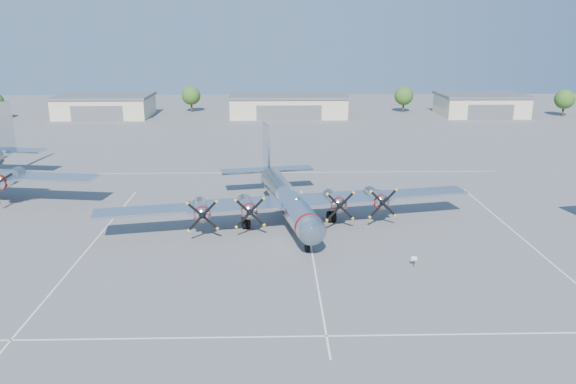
{
  "coord_description": "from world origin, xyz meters",
  "views": [
    {
      "loc": [
        -3.6,
        -57.01,
        20.79
      ],
      "look_at": [
        -2.07,
        3.45,
        3.2
      ],
      "focal_mm": 35.0,
      "sensor_mm": 36.0,
      "label": 1
    }
  ],
  "objects_px": {
    "hangar_east": "(481,105)",
    "tree_west": "(191,96)",
    "tree_east": "(404,96)",
    "info_placard": "(414,259)",
    "main_bomber_b29": "(286,220)",
    "hangar_center": "(288,105)",
    "hangar_west": "(105,106)",
    "tree_far_east": "(565,99)"
  },
  "relations": [
    {
      "from": "main_bomber_b29",
      "to": "hangar_center",
      "type": "bearing_deg",
      "value": 77.19
    },
    {
      "from": "tree_far_east",
      "to": "main_bomber_b29",
      "type": "xyz_separation_m",
      "value": [
        -70.31,
        -76.96,
        -4.22
      ]
    },
    {
      "from": "hangar_east",
      "to": "main_bomber_b29",
      "type": "distance_m",
      "value": 93.63
    },
    {
      "from": "hangar_center",
      "to": "tree_east",
      "type": "xyz_separation_m",
      "value": [
        30.0,
        6.04,
        1.51
      ]
    },
    {
      "from": "hangar_west",
      "to": "tree_east",
      "type": "xyz_separation_m",
      "value": [
        75.0,
        6.04,
        1.51
      ]
    },
    {
      "from": "hangar_west",
      "to": "tree_east",
      "type": "bearing_deg",
      "value": 4.6
    },
    {
      "from": "tree_far_east",
      "to": "main_bomber_b29",
      "type": "relative_size",
      "value": 0.16
    },
    {
      "from": "hangar_center",
      "to": "main_bomber_b29",
      "type": "height_order",
      "value": "hangar_center"
    },
    {
      "from": "hangar_west",
      "to": "info_placard",
      "type": "bearing_deg",
      "value": -59.6
    },
    {
      "from": "tree_west",
      "to": "hangar_west",
      "type": "bearing_deg",
      "value": -158.11
    },
    {
      "from": "tree_west",
      "to": "tree_east",
      "type": "distance_m",
      "value": 55.04
    },
    {
      "from": "hangar_east",
      "to": "info_placard",
      "type": "xyz_separation_m",
      "value": [
        -38.95,
        -92.11,
        -2.02
      ]
    },
    {
      "from": "hangar_west",
      "to": "tree_far_east",
      "type": "distance_m",
      "value": 113.03
    },
    {
      "from": "tree_far_east",
      "to": "info_placard",
      "type": "relative_size",
      "value": 6.74
    },
    {
      "from": "tree_west",
      "to": "info_placard",
      "type": "height_order",
      "value": "tree_west"
    },
    {
      "from": "tree_east",
      "to": "tree_far_east",
      "type": "xyz_separation_m",
      "value": [
        38.0,
        -8.0,
        0.0
      ]
    },
    {
      "from": "tree_east",
      "to": "main_bomber_b29",
      "type": "distance_m",
      "value": 90.99
    },
    {
      "from": "hangar_center",
      "to": "tree_far_east",
      "type": "xyz_separation_m",
      "value": [
        68.0,
        -1.96,
        1.51
      ]
    },
    {
      "from": "hangar_east",
      "to": "tree_west",
      "type": "relative_size",
      "value": 3.1
    },
    {
      "from": "hangar_center",
      "to": "info_placard",
      "type": "relative_size",
      "value": 29.04
    },
    {
      "from": "hangar_east",
      "to": "hangar_center",
      "type": "bearing_deg",
      "value": -180.0
    },
    {
      "from": "tree_west",
      "to": "info_placard",
      "type": "distance_m",
      "value": 105.84
    },
    {
      "from": "tree_west",
      "to": "tree_far_east",
      "type": "relative_size",
      "value": 1.0
    },
    {
      "from": "hangar_east",
      "to": "main_bomber_b29",
      "type": "bearing_deg",
      "value": -122.52
    },
    {
      "from": "tree_west",
      "to": "tree_far_east",
      "type": "distance_m",
      "value": 93.54
    },
    {
      "from": "hangar_east",
      "to": "tree_east",
      "type": "bearing_deg",
      "value": 161.46
    },
    {
      "from": "hangar_center",
      "to": "hangar_east",
      "type": "height_order",
      "value": "same"
    },
    {
      "from": "tree_west",
      "to": "main_bomber_b29",
      "type": "height_order",
      "value": "tree_west"
    },
    {
      "from": "tree_east",
      "to": "main_bomber_b29",
      "type": "bearing_deg",
      "value": -110.82
    },
    {
      "from": "tree_east",
      "to": "main_bomber_b29",
      "type": "relative_size",
      "value": 0.16
    },
    {
      "from": "tree_east",
      "to": "main_bomber_b29",
      "type": "height_order",
      "value": "tree_east"
    },
    {
      "from": "hangar_east",
      "to": "tree_west",
      "type": "bearing_deg",
      "value": 173.72
    },
    {
      "from": "hangar_center",
      "to": "info_placard",
      "type": "xyz_separation_m",
      "value": [
        9.05,
        -92.11,
        -2.02
      ]
    },
    {
      "from": "tree_east",
      "to": "main_bomber_b29",
      "type": "xyz_separation_m",
      "value": [
        -32.31,
        -84.96,
        -4.22
      ]
    },
    {
      "from": "hangar_east",
      "to": "hangar_west",
      "type": "bearing_deg",
      "value": -180.0
    },
    {
      "from": "hangar_west",
      "to": "tree_west",
      "type": "xyz_separation_m",
      "value": [
        20.0,
        8.04,
        1.51
      ]
    },
    {
      "from": "hangar_west",
      "to": "tree_west",
      "type": "distance_m",
      "value": 21.61
    },
    {
      "from": "hangar_center",
      "to": "tree_far_east",
      "type": "bearing_deg",
      "value": -1.65
    },
    {
      "from": "main_bomber_b29",
      "to": "tree_far_east",
      "type": "bearing_deg",
      "value": 36.45
    },
    {
      "from": "hangar_east",
      "to": "tree_east",
      "type": "xyz_separation_m",
      "value": [
        -18.0,
        6.04,
        1.51
      ]
    },
    {
      "from": "hangar_east",
      "to": "info_placard",
      "type": "bearing_deg",
      "value": -112.92
    },
    {
      "from": "hangar_west",
      "to": "hangar_center",
      "type": "relative_size",
      "value": 0.79
    }
  ]
}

